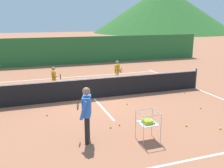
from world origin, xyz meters
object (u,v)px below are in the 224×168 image
at_px(ball_cart, 148,122).
at_px(tennis_ball_7, 184,92).
at_px(instructor, 86,110).
at_px(tennis_ball_5, 220,129).
at_px(tennis_ball_2, 119,125).
at_px(tennis_net, 94,88).
at_px(tennis_ball_8, 200,108).
at_px(tennis_ball_0, 47,115).
at_px(tennis_ball_3, 127,104).
at_px(tennis_ball_4, 111,127).
at_px(student_1, 117,70).
at_px(tennis_ball_1, 186,125).
at_px(student_0, 54,77).

relative_size(ball_cart, tennis_ball_7, 13.22).
bearing_deg(instructor, tennis_ball_5, -8.18).
xyz_separation_m(tennis_ball_2, tennis_ball_5, (3.07, -1.39, 0.00)).
bearing_deg(tennis_ball_2, tennis_net, 90.44).
bearing_deg(instructor, tennis_ball_8, 14.25).
bearing_deg(tennis_ball_0, tennis_net, 34.03).
bearing_deg(tennis_ball_8, instructor, -165.75).
relative_size(tennis_ball_0, tennis_ball_3, 1.00).
distance_m(tennis_net, tennis_ball_8, 4.70).
height_order(tennis_ball_0, tennis_ball_5, same).
height_order(tennis_ball_3, tennis_ball_4, same).
relative_size(student_1, tennis_ball_5, 19.76).
bearing_deg(tennis_net, tennis_ball_4, -95.51).
bearing_deg(tennis_ball_4, tennis_ball_0, 136.13).
bearing_deg(tennis_ball_3, tennis_ball_5, -59.63).
xyz_separation_m(instructor, tennis_ball_3, (2.41, 2.73, -0.98)).
bearing_deg(tennis_net, ball_cart, -84.35).
relative_size(tennis_ball_0, tennis_ball_4, 1.00).
bearing_deg(tennis_ball_7, tennis_ball_1, -123.45).
relative_size(student_0, ball_cart, 1.45).
bearing_deg(tennis_ball_8, tennis_ball_7, 72.18).
xyz_separation_m(tennis_ball_0, tennis_ball_1, (4.42, -2.57, 0.00)).
bearing_deg(tennis_ball_1, ball_cart, -164.86).
xyz_separation_m(tennis_net, tennis_ball_4, (-0.32, -3.36, -0.47)).
distance_m(tennis_ball_1, tennis_ball_5, 1.09).
bearing_deg(student_1, tennis_net, -133.10).
distance_m(ball_cart, tennis_ball_1, 1.88).
bearing_deg(student_0, tennis_ball_0, -101.98).
relative_size(tennis_net, tennis_ball_7, 164.26).
height_order(tennis_net, student_1, student_1).
xyz_separation_m(tennis_ball_7, tennis_ball_8, (-0.68, -2.12, 0.00)).
relative_size(instructor, tennis_ball_7, 24.74).
bearing_deg(tennis_ball_8, student_0, 141.09).
distance_m(student_1, tennis_ball_7, 3.77).
relative_size(tennis_ball_4, tennis_ball_5, 1.00).
height_order(student_1, tennis_ball_0, student_1).
distance_m(tennis_ball_7, tennis_ball_8, 2.22).
height_order(instructor, tennis_ball_8, instructor).
height_order(tennis_net, tennis_ball_1, tennis_net).
distance_m(tennis_ball_4, tennis_ball_7, 5.51).
xyz_separation_m(instructor, tennis_ball_5, (4.39, -0.63, -0.98)).
bearing_deg(tennis_ball_5, tennis_net, 123.58).
xyz_separation_m(student_0, tennis_ball_2, (1.61, -4.86, -0.75)).
bearing_deg(tennis_ball_7, student_0, 159.88).
distance_m(student_1, tennis_ball_5, 6.85).
distance_m(student_1, ball_cart, 6.75).
bearing_deg(tennis_ball_7, tennis_ball_2, -149.18).
xyz_separation_m(student_1, tennis_ball_0, (-4.15, -3.55, -0.77)).
bearing_deg(student_0, ball_cart, -71.63).
relative_size(tennis_net, tennis_ball_4, 164.26).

